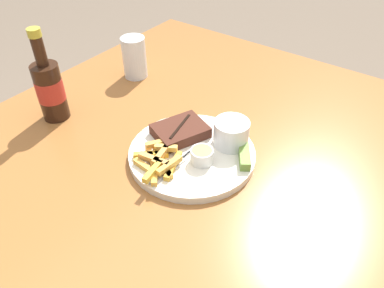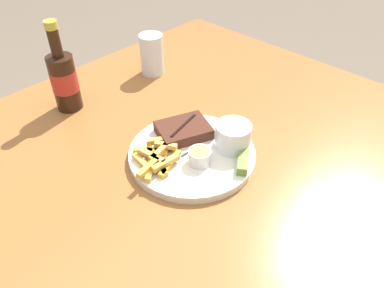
% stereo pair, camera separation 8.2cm
% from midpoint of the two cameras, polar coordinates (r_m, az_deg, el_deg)
% --- Properties ---
extents(dining_table, '(1.23, 1.10, 0.75)m').
position_cam_midpoint_polar(dining_table, '(0.90, -2.62, -5.96)').
color(dining_table, '#935B2D').
rests_on(dining_table, ground_plane).
extents(dinner_plate, '(0.28, 0.28, 0.02)m').
position_cam_midpoint_polar(dinner_plate, '(0.83, -2.80, -1.65)').
color(dinner_plate, silver).
rests_on(dinner_plate, dining_table).
extents(steak_portion, '(0.14, 0.13, 0.03)m').
position_cam_midpoint_polar(steak_portion, '(0.87, -4.51, 1.89)').
color(steak_portion, '#472319').
rests_on(steak_portion, dinner_plate).
extents(fries_pile, '(0.16, 0.11, 0.02)m').
position_cam_midpoint_polar(fries_pile, '(0.80, -7.88, -2.32)').
color(fries_pile, gold).
rests_on(fries_pile, dinner_plate).
extents(coleslaw_cup, '(0.08, 0.08, 0.06)m').
position_cam_midpoint_polar(coleslaw_cup, '(0.83, 3.23, 1.76)').
color(coleslaw_cup, white).
rests_on(coleslaw_cup, dinner_plate).
extents(dipping_sauce_cup, '(0.05, 0.05, 0.03)m').
position_cam_midpoint_polar(dipping_sauce_cup, '(0.79, -1.43, -1.86)').
color(dipping_sauce_cup, silver).
rests_on(dipping_sauce_cup, dinner_plate).
extents(pickle_spear, '(0.07, 0.06, 0.02)m').
position_cam_midpoint_polar(pickle_spear, '(0.80, 5.12, -2.00)').
color(pickle_spear, olive).
rests_on(pickle_spear, dinner_plate).
extents(fork_utensil, '(0.13, 0.02, 0.00)m').
position_cam_midpoint_polar(fork_utensil, '(0.79, -6.30, -3.83)').
color(fork_utensil, '#B7B7BC').
rests_on(fork_utensil, dinner_plate).
extents(beer_bottle, '(0.07, 0.07, 0.23)m').
position_cam_midpoint_polar(beer_bottle, '(1.00, -23.12, 7.74)').
color(beer_bottle, black).
rests_on(beer_bottle, dining_table).
extents(drinking_glass, '(0.07, 0.07, 0.12)m').
position_cam_midpoint_polar(drinking_glass, '(1.13, -10.88, 12.77)').
color(drinking_glass, silver).
rests_on(drinking_glass, dining_table).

